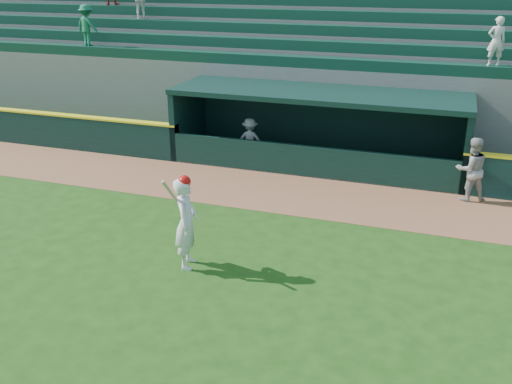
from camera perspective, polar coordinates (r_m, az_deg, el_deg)
ground at (r=12.30m, az=-2.46°, el=-8.25°), size 120.00×120.00×0.00m
warning_track at (r=16.51m, az=3.75°, el=-0.20°), size 40.00×3.00×0.01m
dugout_player_front at (r=16.87m, az=20.73°, el=2.15°), size 1.09×0.99×1.81m
dugout_player_inside at (r=19.18m, az=-0.61°, el=5.26°), size 1.02×0.70×1.45m
dugout at (r=18.96m, az=6.39°, el=6.90°), size 9.40×2.80×2.46m
stands at (r=23.13m, az=9.12°, el=12.07°), size 34.50×6.32×7.59m
batter_at_plate at (r=12.27m, az=-6.98°, el=-3.00°), size 0.66×0.88×2.12m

